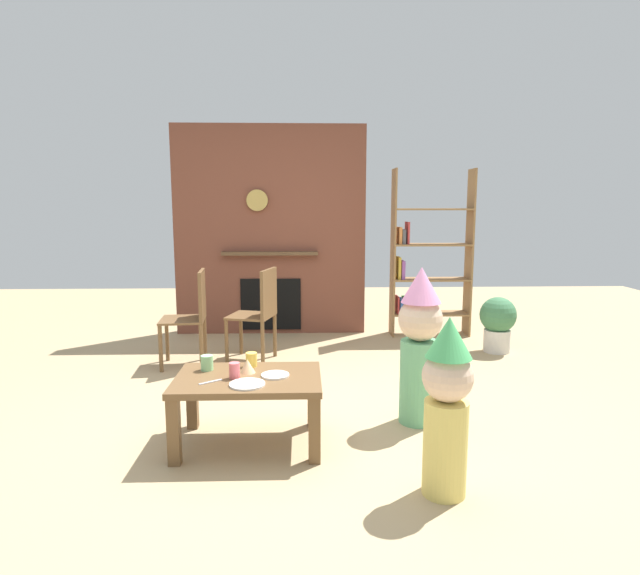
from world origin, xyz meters
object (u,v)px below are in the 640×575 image
paper_cup_center (235,370)px  coffee_table (248,388)px  paper_cup_near_right (207,363)px  birthday_cake_slice (247,366)px  child_with_cone_hat (447,402)px  bookshelf (425,260)px  paper_cup_near_left (251,360)px  dining_chair_middle (260,309)px  paper_plate_front (275,375)px  paper_plate_rear (247,384)px  dining_chair_left (192,312)px  potted_plant_tall (498,321)px  child_in_pink (420,342)px

paper_cup_center → coffee_table: bearing=20.6°
paper_cup_near_right → birthday_cake_slice: (0.27, -0.06, -0.00)m
child_with_cone_hat → coffee_table: bearing=0.0°
bookshelf → birthday_cake_slice: (-1.76, -2.76, -0.39)m
bookshelf → paper_cup_near_left: size_ratio=20.45×
bookshelf → dining_chair_middle: bearing=-151.0°
paper_cup_near_left → child_with_cone_hat: size_ratio=0.10×
paper_cup_near_right → paper_plate_front: size_ratio=0.55×
coffee_table → paper_plate_rear: (0.01, -0.16, 0.08)m
paper_cup_center → birthday_cake_slice: (0.07, 0.10, -0.00)m
paper_cup_near_left → birthday_cake_slice: size_ratio=0.93×
paper_cup_near_right → dining_chair_left: bearing=104.7°
paper_cup_near_left → potted_plant_tall: potted_plant_tall is taller
bookshelf → paper_cup_near_left: bookshelf is taller
dining_chair_left → dining_chair_middle: size_ratio=1.00×
coffee_table → dining_chair_middle: size_ratio=1.00×
paper_cup_center → dining_chair_left: size_ratio=0.11×
coffee_table → paper_cup_near_right: bearing=153.4°
paper_cup_near_right → child_in_pink: bearing=6.8°
dining_chair_left → potted_plant_tall: dining_chair_left is taller
paper_plate_rear → dining_chair_left: size_ratio=0.24×
child_with_cone_hat → dining_chair_middle: (-1.14, 2.45, 0.01)m
child_in_pink → child_with_cone_hat: bearing=70.9°
bookshelf → paper_cup_near_right: 3.39m
paper_cup_near_left → child_in_pink: bearing=5.0°
coffee_table → paper_cup_near_right: paper_cup_near_right is taller
child_with_cone_hat → dining_chair_left: (-1.76, 2.33, 0.01)m
child_in_pink → potted_plant_tall: (1.20, 1.76, -0.25)m
paper_plate_front → dining_chair_middle: dining_chair_middle is taller
paper_plate_front → potted_plant_tall: (2.17, 2.07, -0.13)m
paper_cup_center → paper_plate_rear: 0.17m
paper_cup_near_right → child_with_cone_hat: size_ratio=0.10×
coffee_table → paper_cup_center: bearing=-159.4°
paper_plate_rear → dining_chair_left: 1.99m
paper_cup_near_right → child_with_cone_hat: (1.35, -0.76, 0.01)m
bookshelf → paper_cup_center: 3.42m
paper_cup_center → child_with_cone_hat: bearing=-27.3°
paper_plate_front → paper_plate_rear: same height
paper_plate_front → birthday_cake_slice: bearing=158.1°
paper_cup_near_right → paper_plate_front: paper_cup_near_right is taller
potted_plant_tall → coffee_table: bearing=-138.5°
paper_plate_front → paper_cup_near_right: bearing=163.0°
paper_cup_center → paper_plate_rear: size_ratio=0.46×
paper_cup_center → paper_cup_near_right: bearing=139.5°
child_with_cone_hat → child_in_pink: (0.06, 0.93, 0.07)m
child_with_cone_hat → potted_plant_tall: bearing=-85.0°
birthday_cake_slice → coffee_table: bearing=-81.6°
paper_plate_front → paper_cup_near_left: bearing=128.9°
paper_cup_near_right → paper_plate_front: (0.45, -0.14, -0.04)m
paper_cup_center → dining_chair_middle: (0.01, 1.85, 0.02)m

